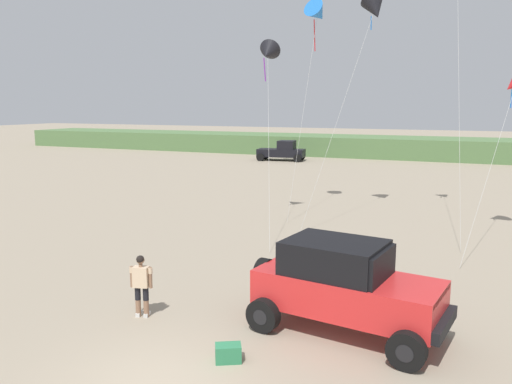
{
  "coord_description": "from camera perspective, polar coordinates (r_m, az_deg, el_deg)",
  "views": [
    {
      "loc": [
        5.53,
        -7.9,
        5.52
      ],
      "look_at": [
        0.34,
        4.29,
        3.25
      ],
      "focal_mm": 36.12,
      "sensor_mm": 36.0,
      "label": 1
    }
  ],
  "objects": [
    {
      "name": "kite_red_delta",
      "position": [
        26.09,
        13.02,
        19.13
      ],
      "size": [
        2.89,
        5.46,
        10.67
      ],
      "color": "black",
      "rests_on": "ground_plane"
    },
    {
      "name": "jeep",
      "position": [
        12.83,
        9.79,
        -10.11
      ],
      "size": [
        4.99,
        2.98,
        2.26
      ],
      "color": "red",
      "rests_on": "ground_plane"
    },
    {
      "name": "kite_purple_stunt",
      "position": [
        27.39,
        6.86,
        19.05
      ],
      "size": [
        1.37,
        4.39,
        10.76
      ],
      "color": "blue",
      "rests_on": "ground_plane"
    },
    {
      "name": "distant_pickup",
      "position": [
        51.12,
        2.95,
        4.54
      ],
      "size": [
        4.81,
        2.92,
        1.98
      ],
      "color": "black",
      "rests_on": "ground_plane"
    },
    {
      "name": "person_watching",
      "position": [
        13.93,
        -12.58,
        -9.74
      ],
      "size": [
        0.61,
        0.38,
        1.67
      ],
      "color": "#8C664C",
      "rests_on": "ground_plane"
    },
    {
      "name": "dune_ridge",
      "position": [
        56.95,
        13.24,
        4.93
      ],
      "size": [
        90.0,
        7.32,
        2.07
      ],
      "primitive_type": "cube",
      "color": "#567A47",
      "rests_on": "ground_plane"
    },
    {
      "name": "cooler_box",
      "position": [
        11.71,
        -3.09,
        -17.38
      ],
      "size": [
        0.66,
        0.59,
        0.38
      ],
      "primitive_type": "cube",
      "rotation": [
        0.0,
        0.0,
        0.5
      ],
      "color": "#2D7F51",
      "rests_on": "ground_plane"
    },
    {
      "name": "kite_orange_streamer",
      "position": [
        24.22,
        1.31,
        15.14
      ],
      "size": [
        2.77,
        5.69,
        8.51
      ],
      "color": "black",
      "rests_on": "ground_plane"
    }
  ]
}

